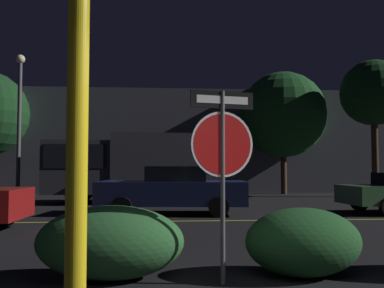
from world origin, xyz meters
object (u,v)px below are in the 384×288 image
at_px(stop_sign, 222,146).
at_px(tree_1, 283,115).
at_px(delivery_truck, 129,164).
at_px(yellow_pole_left, 77,152).
at_px(hedge_bush_1, 110,242).
at_px(tree_0, 374,93).
at_px(passing_car_2, 173,190).
at_px(hedge_bush_2, 303,242).
at_px(street_lamp, 19,114).

distance_m(stop_sign, tree_1, 18.39).
distance_m(stop_sign, delivery_truck, 12.39).
bearing_deg(delivery_truck, yellow_pole_left, -179.94).
relative_size(stop_sign, hedge_bush_1, 1.26).
height_order(delivery_truck, tree_0, tree_0).
height_order(stop_sign, tree_0, tree_0).
xyz_separation_m(hedge_bush_1, delivery_truck, (-0.65, 11.89, 1.07)).
bearing_deg(passing_car_2, delivery_truck, 26.81).
xyz_separation_m(hedge_bush_2, tree_0, (8.42, 14.34, 4.58)).
xyz_separation_m(passing_car_2, tree_0, (9.98, 6.67, 4.29)).
relative_size(hedge_bush_2, street_lamp, 0.26).
bearing_deg(passing_car_2, street_lamp, 59.24).
distance_m(hedge_bush_2, tree_0, 17.25).
xyz_separation_m(stop_sign, hedge_bush_1, (-1.44, 0.32, -1.25)).
height_order(hedge_bush_1, tree_1, tree_1).
distance_m(stop_sign, hedge_bush_2, 1.73).
bearing_deg(hedge_bush_2, tree_0, 59.56).
relative_size(hedge_bush_2, tree_1, 0.24).
relative_size(stop_sign, tree_0, 0.37).
relative_size(hedge_bush_1, tree_0, 0.29).
distance_m(yellow_pole_left, hedge_bush_2, 3.87).
height_order(passing_car_2, street_lamp, street_lamp).
distance_m(hedge_bush_2, street_lamp, 14.77).
bearing_deg(tree_0, hedge_bush_2, -120.44).
bearing_deg(street_lamp, tree_0, 7.62).
bearing_deg(passing_car_2, hedge_bush_2, -163.23).
distance_m(yellow_pole_left, passing_car_2, 10.48).
xyz_separation_m(hedge_bush_1, passing_car_2, (1.02, 7.64, 0.27)).
distance_m(hedge_bush_2, tree_1, 18.00).
distance_m(hedge_bush_2, passing_car_2, 7.82).
bearing_deg(tree_1, hedge_bush_1, -113.13).
height_order(passing_car_2, tree_1, tree_1).
xyz_separation_m(yellow_pole_left, delivery_truck, (-0.74, 14.66, -0.02)).
distance_m(stop_sign, passing_car_2, 8.04).
relative_size(hedge_bush_1, passing_car_2, 0.41).
distance_m(stop_sign, yellow_pole_left, 2.80).
relative_size(stop_sign, passing_car_2, 0.51).
distance_m(passing_car_2, street_lamp, 8.19).
relative_size(yellow_pole_left, street_lamp, 0.52).
relative_size(hedge_bush_1, hedge_bush_2, 1.24).
bearing_deg(yellow_pole_left, hedge_bush_2, 47.83).
xyz_separation_m(stop_sign, tree_0, (9.56, 14.64, 3.31)).
relative_size(passing_car_2, tree_0, 0.71).
distance_m(tree_0, tree_1, 4.65).
bearing_deg(tree_1, tree_0, -34.95).
bearing_deg(hedge_bush_1, tree_0, 52.46).
distance_m(stop_sign, street_lamp, 14.24).
relative_size(stop_sign, tree_1, 0.37).
xyz_separation_m(hedge_bush_1, hedge_bush_2, (2.58, -0.02, -0.02)).
xyz_separation_m(delivery_truck, street_lamp, (-4.52, 0.26, 2.08)).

